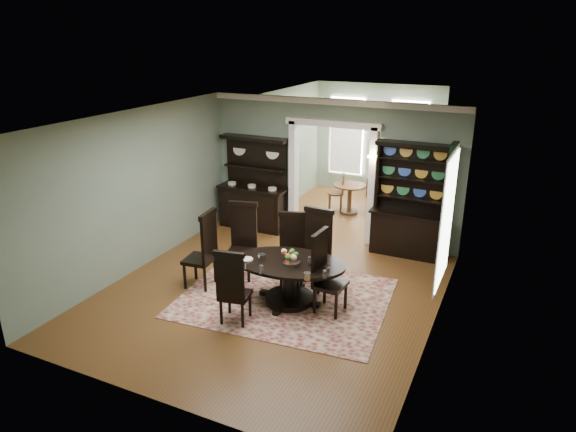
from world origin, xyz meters
name	(u,v)px	position (x,y,z in m)	size (l,w,h in m)	color
room	(269,208)	(0.00, 0.04, 1.58)	(5.51, 6.01, 3.01)	brown
parlor	(367,146)	(0.00, 5.53, 1.52)	(3.51, 3.50, 3.01)	brown
doorway_trim	(332,165)	(0.00, 3.00, 1.62)	(2.08, 0.25, 2.57)	white
right_window	(447,213)	(2.69, 0.93, 1.60)	(0.15, 1.47, 2.12)	white
wall_sconce	(375,158)	(0.95, 2.85, 1.89)	(0.27, 0.21, 0.21)	gold
rug	(285,297)	(0.30, 0.01, 0.01)	(3.42, 2.68, 0.01)	maroon
dining_table	(289,274)	(0.42, -0.07, 0.51)	(2.02, 1.96, 0.74)	black
centerpiece	(291,260)	(0.48, -0.15, 0.81)	(1.57, 1.01, 0.26)	silver
chair_far_left	(243,238)	(-0.79, 0.51, 0.74)	(0.61, 0.59, 1.40)	black
chair_far_mid	(292,246)	(0.12, 0.68, 0.68)	(0.61, 0.60, 1.29)	black
chair_far_right	(316,246)	(0.58, 0.69, 0.75)	(0.55, 0.52, 1.42)	black
chair_end_left	(205,248)	(-1.15, -0.20, 0.75)	(0.55, 0.58, 1.42)	black
chair_end_right	(324,270)	(1.03, -0.07, 0.71)	(0.51, 0.54, 1.36)	black
chair_near	(232,286)	(-0.07, -1.08, 0.66)	(0.54, 0.52, 1.26)	black
sideboard	(254,197)	(-1.79, 2.75, 0.73)	(1.60, 0.57, 2.10)	black
welsh_dresser	(408,215)	(1.73, 2.75, 0.83)	(1.46, 0.54, 2.28)	black
parlor_table	(350,195)	(-0.10, 4.60, 0.48)	(0.79, 0.79, 0.73)	#513317
parlor_chair_left	(338,191)	(-0.41, 4.64, 0.52)	(0.44, 0.43, 0.96)	#513317
parlor_chair_right	(371,194)	(0.38, 4.83, 0.50)	(0.42, 0.41, 0.93)	#513317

